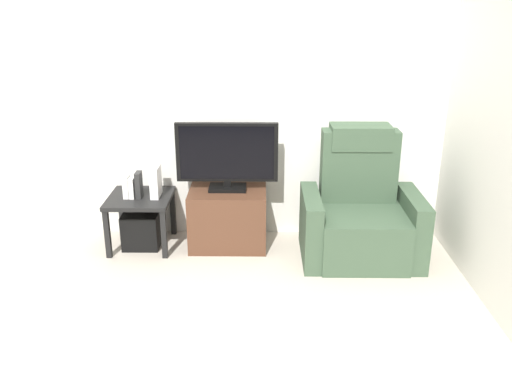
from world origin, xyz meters
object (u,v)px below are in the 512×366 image
object	(u,v)px
television	(227,155)
recliner_armchair	(360,213)
subwoofer_box	(142,229)
book_rightmost	(139,185)
tv_stand	(228,217)
side_table	(140,204)
book_middle	(132,187)
game_console	(156,181)
book_leftmost	(127,186)

from	to	relation	value
television	recliner_armchair	bearing A→B (deg)	-9.15
subwoofer_box	book_rightmost	size ratio (longest dim) A/B	1.40
tv_stand	recliner_armchair	size ratio (longest dim) A/B	0.62
book_rightmost	subwoofer_box	bearing A→B (deg)	103.91
book_rightmost	television	bearing A→B (deg)	4.50
television	side_table	size ratio (longest dim) A/B	1.60
subwoofer_box	book_middle	bearing A→B (deg)	-158.67
book_rightmost	tv_stand	bearing A→B (deg)	3.04
book_rightmost	game_console	xyz separation A→B (m)	(0.14, 0.03, 0.02)
recliner_armchair	television	bearing A→B (deg)	-177.23
book_rightmost	recliner_armchair	bearing A→B (deg)	-3.71
book_middle	subwoofer_box	bearing A→B (deg)	21.33
book_leftmost	game_console	xyz separation A→B (m)	(0.24, 0.03, 0.04)
television	book_middle	size ratio (longest dim) A/B	4.85
book_middle	book_leftmost	bearing A→B (deg)	180.00
book_middle	recliner_armchair	bearing A→B (deg)	-3.60
game_console	side_table	bearing A→B (deg)	-176.05
book_leftmost	book_middle	distance (m)	0.05
tv_stand	game_console	bearing A→B (deg)	-179.06
tv_stand	book_rightmost	size ratio (longest dim) A/B	2.96
tv_stand	recliner_armchair	distance (m)	1.14
side_table	book_middle	xyz separation A→B (m)	(-0.05, -0.02, 0.16)
side_table	book_leftmost	world-z (taller)	book_leftmost
tv_stand	book_middle	bearing A→B (deg)	-177.17
tv_stand	recliner_armchair	bearing A→B (deg)	-8.19
subwoofer_box	tv_stand	bearing A→B (deg)	1.52
side_table	subwoofer_box	distance (m)	0.23
book_middle	television	bearing A→B (deg)	4.19
tv_stand	game_console	size ratio (longest dim) A/B	2.48
book_middle	game_console	world-z (taller)	game_console
television	subwoofer_box	size ratio (longest dim) A/B	2.76
television	book_leftmost	size ratio (longest dim) A/B	4.41
tv_stand	book_middle	size ratio (longest dim) A/B	3.73
subwoofer_box	book_middle	size ratio (longest dim) A/B	1.76
tv_stand	side_table	xyz separation A→B (m)	(-0.76, -0.02, 0.13)
subwoofer_box	book_rightmost	distance (m)	0.42
recliner_armchair	book_middle	xyz separation A→B (m)	(-1.94, 0.12, 0.18)
book_middle	book_rightmost	xyz separation A→B (m)	(0.06, 0.00, 0.02)
subwoofer_box	book_rightmost	world-z (taller)	book_rightmost
television	book_middle	world-z (taller)	television
television	game_console	world-z (taller)	television
subwoofer_box	book_rightmost	xyz separation A→B (m)	(0.00, -0.02, 0.42)
book_leftmost	book_middle	bearing A→B (deg)	0.00
television	game_console	xyz separation A→B (m)	(-0.62, -0.03, -0.23)
subwoofer_box	game_console	size ratio (longest dim) A/B	1.17
television	book_middle	xyz separation A→B (m)	(-0.81, -0.06, -0.27)
television	book_middle	bearing A→B (deg)	-175.81
side_table	book_rightmost	xyz separation A→B (m)	(0.00, -0.02, 0.19)
side_table	book_middle	distance (m)	0.17
television	book_leftmost	xyz separation A→B (m)	(-0.86, -0.06, -0.26)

